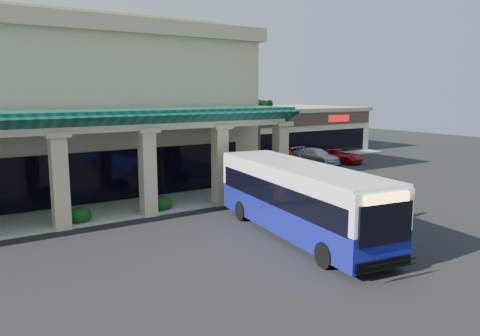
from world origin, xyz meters
TOP-DOWN VIEW (x-y plane):
  - ground at (0.00, 0.00)m, footprint 110.00×110.00m
  - main_building at (-8.00, 16.00)m, footprint 30.80×14.80m
  - arcade at (-8.00, 6.80)m, footprint 30.00×6.20m
  - strip_mall at (18.00, 24.00)m, footprint 22.50×12.50m
  - palm_0 at (8.50, 11.00)m, footprint 2.40×2.40m
  - palm_1 at (9.50, 14.00)m, footprint 2.40×2.40m
  - broadleaf_tree at (7.50, 19.00)m, footprint 2.60×2.60m
  - transit_bus at (1.35, -1.98)m, footprint 4.50×12.14m
  - pedestrian at (6.56, -2.75)m, footprint 0.63×0.78m
  - car_silver at (11.27, 14.05)m, footprint 2.39×4.70m
  - car_white at (12.90, 13.67)m, footprint 3.26×5.06m
  - car_red at (17.20, 13.91)m, footprint 2.60×5.13m
  - car_gray at (19.38, 13.10)m, footprint 3.29×5.07m

SIDE VIEW (x-z plane):
  - ground at x=0.00m, z-range 0.00..0.00m
  - car_gray at x=19.38m, z-range 0.00..1.30m
  - car_red at x=17.20m, z-range 0.00..1.43m
  - car_silver at x=11.27m, z-range 0.00..1.53m
  - car_white at x=12.90m, z-range 0.00..1.58m
  - pedestrian at x=6.56m, z-range 0.00..1.87m
  - transit_bus at x=1.35m, z-range 0.00..3.31m
  - broadleaf_tree at x=7.50m, z-range 0.00..4.81m
  - strip_mall at x=18.00m, z-range 0.00..4.90m
  - arcade at x=-8.00m, z-range 0.00..5.70m
  - palm_1 at x=9.50m, z-range 0.00..5.80m
  - palm_0 at x=8.50m, z-range 0.00..6.60m
  - main_building at x=-8.00m, z-range 0.00..11.35m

